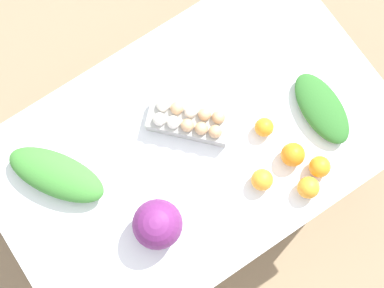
{
  "coord_description": "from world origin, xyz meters",
  "views": [
    {
      "loc": [
        -0.21,
        -0.32,
        2.52
      ],
      "look_at": [
        0.0,
        0.0,
        0.78
      ],
      "focal_mm": 50.0,
      "sensor_mm": 36.0,
      "label": 1
    }
  ],
  "objects_px": {
    "orange_3": "(293,155)",
    "orange_4": "(262,180)",
    "cabbage_purple": "(157,224)",
    "greens_bunch_scallion": "(56,175)",
    "orange_1": "(308,188)",
    "orange_2": "(264,127)",
    "orange_0": "(320,167)",
    "egg_carton": "(189,120)",
    "greens_bunch_beet_tops": "(322,108)"
  },
  "relations": [
    {
      "from": "orange_3",
      "to": "orange_4",
      "type": "distance_m",
      "value": 0.13
    },
    {
      "from": "cabbage_purple",
      "to": "orange_4",
      "type": "relative_size",
      "value": 2.19
    },
    {
      "from": "cabbage_purple",
      "to": "greens_bunch_scallion",
      "type": "height_order",
      "value": "cabbage_purple"
    },
    {
      "from": "orange_1",
      "to": "orange_4",
      "type": "bearing_deg",
      "value": 136.57
    },
    {
      "from": "cabbage_purple",
      "to": "orange_2",
      "type": "xyz_separation_m",
      "value": [
        0.47,
        0.08,
        -0.05
      ]
    },
    {
      "from": "greens_bunch_scallion",
      "to": "cabbage_purple",
      "type": "bearing_deg",
      "value": -59.66
    },
    {
      "from": "cabbage_purple",
      "to": "orange_0",
      "type": "relative_size",
      "value": 2.22
    },
    {
      "from": "egg_carton",
      "to": "orange_0",
      "type": "bearing_deg",
      "value": 173.07
    },
    {
      "from": "orange_0",
      "to": "orange_2",
      "type": "relative_size",
      "value": 1.11
    },
    {
      "from": "greens_bunch_beet_tops",
      "to": "orange_4",
      "type": "height_order",
      "value": "orange_4"
    },
    {
      "from": "orange_3",
      "to": "orange_1",
      "type": "bearing_deg",
      "value": -100.46
    },
    {
      "from": "cabbage_purple",
      "to": "greens_bunch_scallion",
      "type": "xyz_separation_m",
      "value": [
        -0.19,
        0.32,
        -0.04
      ]
    },
    {
      "from": "orange_3",
      "to": "orange_4",
      "type": "height_order",
      "value": "orange_3"
    },
    {
      "from": "orange_4",
      "to": "orange_1",
      "type": "bearing_deg",
      "value": -43.43
    },
    {
      "from": "orange_1",
      "to": "orange_3",
      "type": "height_order",
      "value": "orange_3"
    },
    {
      "from": "cabbage_purple",
      "to": "orange_1",
      "type": "distance_m",
      "value": 0.5
    },
    {
      "from": "greens_bunch_beet_tops",
      "to": "orange_3",
      "type": "distance_m",
      "value": 0.19
    },
    {
      "from": "cabbage_purple",
      "to": "orange_3",
      "type": "height_order",
      "value": "cabbage_purple"
    },
    {
      "from": "cabbage_purple",
      "to": "orange_0",
      "type": "bearing_deg",
      "value": -13.9
    },
    {
      "from": "orange_1",
      "to": "orange_4",
      "type": "xyz_separation_m",
      "value": [
        -0.11,
        0.1,
        -0.0
      ]
    },
    {
      "from": "orange_3",
      "to": "orange_4",
      "type": "relative_size",
      "value": 1.1
    },
    {
      "from": "greens_bunch_beet_tops",
      "to": "orange_4",
      "type": "xyz_separation_m",
      "value": [
        -0.31,
        -0.09,
        0.01
      ]
    },
    {
      "from": "greens_bunch_beet_tops",
      "to": "orange_4",
      "type": "bearing_deg",
      "value": -164.28
    },
    {
      "from": "cabbage_purple",
      "to": "egg_carton",
      "type": "relative_size",
      "value": 0.58
    },
    {
      "from": "cabbage_purple",
      "to": "orange_0",
      "type": "xyz_separation_m",
      "value": [
        0.54,
        -0.13,
        -0.04
      ]
    },
    {
      "from": "orange_0",
      "to": "orange_2",
      "type": "height_order",
      "value": "orange_0"
    },
    {
      "from": "egg_carton",
      "to": "orange_0",
      "type": "distance_m",
      "value": 0.46
    },
    {
      "from": "egg_carton",
      "to": "orange_3",
      "type": "bearing_deg",
      "value": 174.29
    },
    {
      "from": "greens_bunch_beet_tops",
      "to": "cabbage_purple",
      "type": "bearing_deg",
      "value": -178.12
    },
    {
      "from": "greens_bunch_beet_tops",
      "to": "orange_0",
      "type": "height_order",
      "value": "orange_0"
    },
    {
      "from": "orange_2",
      "to": "orange_3",
      "type": "distance_m",
      "value": 0.13
    },
    {
      "from": "orange_1",
      "to": "orange_3",
      "type": "relative_size",
      "value": 0.92
    },
    {
      "from": "greens_bunch_beet_tops",
      "to": "greens_bunch_scallion",
      "type": "bearing_deg",
      "value": 160.83
    },
    {
      "from": "cabbage_purple",
      "to": "greens_bunch_beet_tops",
      "type": "xyz_separation_m",
      "value": [
        0.67,
        0.02,
        -0.05
      ]
    },
    {
      "from": "egg_carton",
      "to": "orange_2",
      "type": "bearing_deg",
      "value": -171.68
    },
    {
      "from": "orange_2",
      "to": "orange_0",
      "type": "bearing_deg",
      "value": -70.88
    },
    {
      "from": "greens_bunch_scallion",
      "to": "orange_1",
      "type": "relative_size",
      "value": 4.59
    },
    {
      "from": "greens_bunch_beet_tops",
      "to": "orange_2",
      "type": "xyz_separation_m",
      "value": [
        -0.2,
        0.05,
        0.0
      ]
    },
    {
      "from": "cabbage_purple",
      "to": "orange_1",
      "type": "bearing_deg",
      "value": -19.75
    },
    {
      "from": "greens_bunch_scallion",
      "to": "orange_1",
      "type": "distance_m",
      "value": 0.82
    },
    {
      "from": "egg_carton",
      "to": "greens_bunch_scallion",
      "type": "xyz_separation_m",
      "value": [
        -0.46,
        0.09,
        -0.0
      ]
    },
    {
      "from": "orange_0",
      "to": "orange_2",
      "type": "bearing_deg",
      "value": 109.12
    },
    {
      "from": "orange_0",
      "to": "orange_2",
      "type": "xyz_separation_m",
      "value": [
        -0.07,
        0.21,
        -0.0
      ]
    },
    {
      "from": "orange_0",
      "to": "orange_3",
      "type": "bearing_deg",
      "value": 121.77
    },
    {
      "from": "cabbage_purple",
      "to": "orange_3",
      "type": "bearing_deg",
      "value": -6.14
    },
    {
      "from": "orange_3",
      "to": "cabbage_purple",
      "type": "bearing_deg",
      "value": 173.86
    },
    {
      "from": "orange_0",
      "to": "orange_4",
      "type": "bearing_deg",
      "value": 159.1
    },
    {
      "from": "egg_carton",
      "to": "orange_1",
      "type": "distance_m",
      "value": 0.45
    },
    {
      "from": "orange_0",
      "to": "orange_4",
      "type": "xyz_separation_m",
      "value": [
        -0.18,
        0.07,
        0.0
      ]
    },
    {
      "from": "cabbage_purple",
      "to": "egg_carton",
      "type": "bearing_deg",
      "value": 40.38
    }
  ]
}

